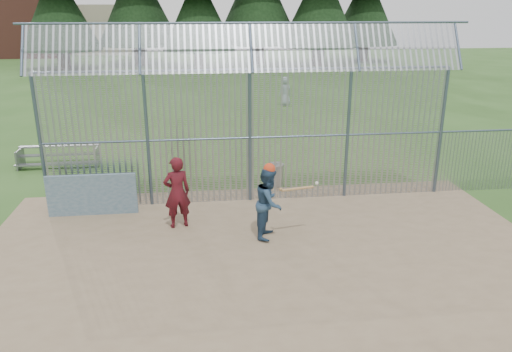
{
  "coord_description": "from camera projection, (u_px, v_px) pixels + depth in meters",
  "views": [
    {
      "loc": [
        -1.56,
        -10.85,
        5.69
      ],
      "look_at": [
        0.0,
        2.0,
        1.3
      ],
      "focal_mm": 35.0,
      "sensor_mm": 36.0,
      "label": 1
    }
  ],
  "objects": [
    {
      "name": "distant_buildings",
      "position": [
        17.0,
        25.0,
        61.51
      ],
      "size": [
        26.5,
        10.5,
        8.0
      ],
      "color": "brown",
      "rests_on": "ground"
    },
    {
      "name": "backstop_fence",
      "position": [
        310.0,
        125.0,
        14.88
      ],
      "size": [
        20.09,
        0.81,
        5.3
      ],
      "color": "#47566B",
      "rests_on": "ground"
    },
    {
      "name": "bleacher",
      "position": [
        59.0,
        156.0,
        18.67
      ],
      "size": [
        3.0,
        0.95,
        0.72
      ],
      "color": "gray",
      "rests_on": "ground"
    },
    {
      "name": "dugout_wall",
      "position": [
        92.0,
        195.0,
        14.21
      ],
      "size": [
        2.5,
        0.12,
        1.2
      ],
      "primitive_type": "cube",
      "color": "#38566B",
      "rests_on": "dirt_infield"
    },
    {
      "name": "ground",
      "position": [
        266.0,
        252.0,
        12.21
      ],
      "size": [
        120.0,
        120.0,
        0.0
      ],
      "primitive_type": "plane",
      "color": "#2D511E",
      "rests_on": "ground"
    },
    {
      "name": "onlooker",
      "position": [
        177.0,
        192.0,
        13.3
      ],
      "size": [
        0.81,
        0.64,
        1.97
      ],
      "primitive_type": "imported",
      "rotation": [
        0.0,
        0.0,
        3.4
      ],
      "color": "maroon",
      "rests_on": "dirt_infield"
    },
    {
      "name": "batter",
      "position": [
        269.0,
        203.0,
        12.74
      ],
      "size": [
        0.97,
        1.09,
        1.86
      ],
      "primitive_type": "imported",
      "rotation": [
        0.0,
        0.0,
        1.23
      ],
      "color": "navy",
      "rests_on": "dirt_infield"
    },
    {
      "name": "dirt_infield",
      "position": [
        269.0,
        262.0,
        11.73
      ],
      "size": [
        14.0,
        10.0,
        0.02
      ],
      "primitive_type": "cube",
      "color": "#756047",
      "rests_on": "ground"
    },
    {
      "name": "batting_gear",
      "position": [
        274.0,
        172.0,
        12.46
      ],
      "size": [
        1.39,
        0.42,
        0.69
      ],
      "color": "red",
      "rests_on": "ground"
    },
    {
      "name": "bg_kid_standing",
      "position": [
        285.0,
        91.0,
        30.1
      ],
      "size": [
        1.0,
        0.84,
        1.74
      ],
      "primitive_type": "imported",
      "rotation": [
        0.0,
        0.0,
        3.54
      ],
      "color": "gray",
      "rests_on": "ground"
    },
    {
      "name": "trash_can",
      "position": [
        276.0,
        174.0,
        16.69
      ],
      "size": [
        0.56,
        0.56,
        0.82
      ],
      "color": "#93969B",
      "rests_on": "ground"
    }
  ]
}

